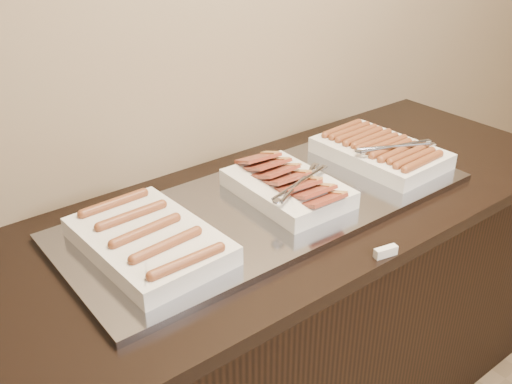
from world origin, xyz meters
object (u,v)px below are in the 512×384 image
at_px(warming_tray, 271,205).
at_px(dish_center, 288,186).
at_px(dish_right, 381,151).
at_px(dish_left, 149,240).
at_px(counter, 276,324).

distance_m(warming_tray, dish_center, 0.07).
distance_m(warming_tray, dish_right, 0.46).
bearing_deg(dish_left, warming_tray, -2.86).
xyz_separation_m(dish_left, dish_center, (0.45, -0.00, 0.00)).
xyz_separation_m(dish_left, dish_right, (0.85, -0.00, 0.01)).
bearing_deg(counter, dish_center, -8.53).
bearing_deg(dish_center, counter, 173.13).
bearing_deg(warming_tray, dish_center, -4.16).
height_order(counter, dish_left, dish_left).
relative_size(dish_left, dish_center, 1.10).
height_order(counter, dish_right, dish_right).
relative_size(warming_tray, dish_right, 2.98).
bearing_deg(counter, dish_left, -180.00).
xyz_separation_m(dish_center, dish_right, (0.40, 0.00, 0.00)).
bearing_deg(dish_center, dish_right, 1.82).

